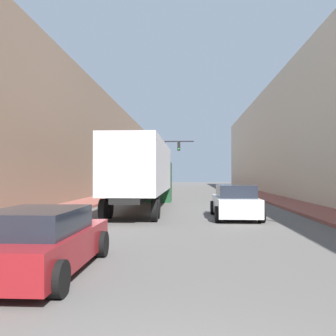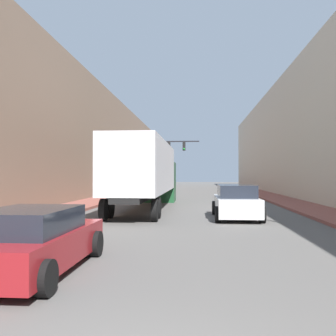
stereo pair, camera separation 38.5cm
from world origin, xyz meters
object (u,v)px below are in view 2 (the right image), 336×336
Objects in this scene: semi_truck at (148,172)px; traffic_signal_gantry at (156,154)px; sedan_car at (32,241)px; suv_car at (236,202)px.

traffic_signal_gantry reaches higher than semi_truck.
semi_truck reaches higher than sedan_car.
semi_truck is 3.26× the size of sedan_car.
semi_truck is 2.26× the size of traffic_signal_gantry.
semi_truck is 14.72m from sedan_car.
sedan_car is 11.41m from suv_car.
suv_car reaches higher than sedan_car.
semi_truck is 3.19× the size of suv_car.
sedan_car is at bearing -88.42° from traffic_signal_gantry.
traffic_signal_gantry is (-1.36, 16.51, 1.93)m from semi_truck.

